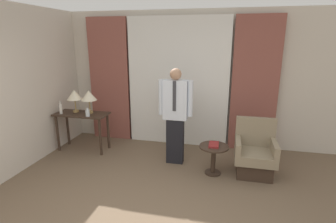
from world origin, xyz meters
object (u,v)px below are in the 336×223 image
desk (82,120)px  armchair (255,155)px  side_table (214,155)px  book (214,145)px  bottle_near_edge (61,109)px  bottle_by_lamp (88,113)px  person (175,113)px  table_lamp_right (89,96)px  table_lamp_left (74,95)px

desk → armchair: 3.26m
armchair → side_table: size_ratio=1.85×
desk → book: 2.61m
bottle_near_edge → side_table: 3.01m
bottle_by_lamp → person: person is taller
bottle_near_edge → table_lamp_right: bearing=18.9°
table_lamp_left → armchair: bearing=-5.6°
table_lamp_right → book: bearing=-10.7°
bottle_by_lamp → table_lamp_right: bearing=108.4°
desk → side_table: size_ratio=2.11×
bottle_near_edge → person: (2.25, -0.03, 0.07)m
person → book: (0.69, -0.25, -0.42)m
book → table_lamp_right: bearing=169.3°
table_lamp_left → table_lamp_right: same height
bottle_near_edge → side_table: (2.95, -0.30, -0.52)m
armchair → bottle_by_lamp: bearing=177.9°
person → book: 0.84m
desk → table_lamp_right: bearing=21.7°
bottle_near_edge → armchair: (3.60, -0.15, -0.52)m
armchair → side_table: bearing=-166.9°
table_lamp_left → armchair: table_lamp_left is taller
desk → table_lamp_right: table_lamp_right is taller
desk → bottle_by_lamp: size_ratio=6.42×
desk → bottle_by_lamp: (0.23, -0.16, 0.21)m
person → side_table: person is taller
bottle_by_lamp → side_table: 2.42m
desk → table_lamp_right: size_ratio=2.32×
bottle_near_edge → book: (2.94, -0.28, -0.35)m
armchair → person: bearing=174.9°
side_table → armchair: bearing=13.1°
armchair → book: armchair is taller
desk → table_lamp_left: size_ratio=2.32×
bottle_near_edge → side_table: size_ratio=0.50×
desk → side_table: bearing=-9.2°
person → side_table: (0.69, -0.27, -0.59)m
table_lamp_left → person: person is taller
person → armchair: 1.47m
bottle_by_lamp → armchair: bottle_by_lamp is taller
table_lamp_right → armchair: 3.19m
desk → armchair: size_ratio=1.14×
bottle_near_edge → side_table: bearing=-5.9°
table_lamp_right → armchair: table_lamp_right is taller
bottle_by_lamp → armchair: 3.05m
table_lamp_right → book: (2.42, -0.46, -0.59)m
armchair → table_lamp_left: bearing=174.4°
desk → table_lamp_left: table_lamp_left is taller
table_lamp_right → bottle_near_edge: bearing=-161.1°
bottle_by_lamp → side_table: bottle_by_lamp is taller
table_lamp_right → book: size_ratio=1.73×
person → armchair: person is taller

